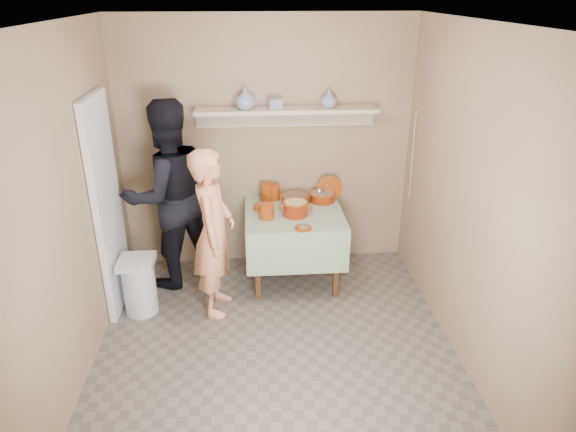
{
  "coord_description": "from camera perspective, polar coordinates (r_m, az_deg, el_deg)",
  "views": [
    {
      "loc": [
        -0.17,
        -3.39,
        2.8
      ],
      "look_at": [
        0.15,
        0.75,
        0.95
      ],
      "focal_mm": 32.0,
      "sensor_mm": 36.0,
      "label": 1
    }
  ],
  "objects": [
    {
      "name": "trash_bin",
      "position": [
        4.98,
        -16.18,
        -7.4
      ],
      "size": [
        0.32,
        0.32,
        0.56
      ],
      "color": "silver",
      "rests_on": "ground"
    },
    {
      "name": "bowl_stack",
      "position": [
        4.94,
        -2.43,
        0.52
      ],
      "size": [
        0.15,
        0.15,
        0.15
      ],
      "primitive_type": "cylinder",
      "color": "maroon",
      "rests_on": "serving_table"
    },
    {
      "name": "propped_lid",
      "position": [
        5.4,
        4.6,
        3.12
      ],
      "size": [
        0.26,
        0.07,
        0.26
      ],
      "primitive_type": "cylinder",
      "rotation": [
        1.42,
        0.0,
        -0.06
      ],
      "color": "maroon",
      "rests_on": "serving_table"
    },
    {
      "name": "plate_stack_b",
      "position": [
        5.38,
        -1.59,
        2.67
      ],
      "size": [
        0.14,
        0.14,
        0.16
      ],
      "primitive_type": "cylinder",
      "color": "maroon",
      "rests_on": "serving_table"
    },
    {
      "name": "wall_shelf",
      "position": [
        5.18,
        -0.21,
        11.46
      ],
      "size": [
        1.8,
        0.25,
        0.21
      ],
      "color": "#BBA98B",
      "rests_on": "room_shell"
    },
    {
      "name": "vase_left",
      "position": [
        5.09,
        -4.78,
        12.88
      ],
      "size": [
        0.26,
        0.26,
        0.21
      ],
      "primitive_type": "imported",
      "rotation": [
        0.0,
        0.0,
        0.37
      ],
      "color": "navy",
      "rests_on": "wall_shelf"
    },
    {
      "name": "plate_stack_a",
      "position": [
        5.35,
        -2.39,
        2.67
      ],
      "size": [
        0.14,
        0.14,
        0.18
      ],
      "primitive_type": "cylinder",
      "color": "maroon",
      "rests_on": "serving_table"
    },
    {
      "name": "room_shell",
      "position": [
        3.6,
        -1.48,
        4.68
      ],
      "size": [
        3.04,
        3.54,
        2.62
      ],
      "color": "#95795B",
      "rests_on": "ground"
    },
    {
      "name": "cazuela_meat_a",
      "position": [
        5.27,
        0.78,
        1.95
      ],
      "size": [
        0.3,
        0.3,
        0.1
      ],
      "color": "#621C0B",
      "rests_on": "serving_table"
    },
    {
      "name": "person_cook",
      "position": [
        4.65,
        -8.25,
        -1.93
      ],
      "size": [
        0.43,
        0.61,
        1.57
      ],
      "primitive_type": "imported",
      "rotation": [
        0.0,
        0.0,
        1.47
      ],
      "color": "#E58E63",
      "rests_on": "ground"
    },
    {
      "name": "ground",
      "position": [
        4.4,
        -1.25,
        -15.51
      ],
      "size": [
        3.5,
        3.5,
        0.0
      ],
      "primitive_type": "plane",
      "color": "#645A4F",
      "rests_on": "ground"
    },
    {
      "name": "cazuela_rice",
      "position": [
        5.0,
        0.82,
        0.98
      ],
      "size": [
        0.33,
        0.25,
        0.14
      ],
      "color": "#621C0B",
      "rests_on": "serving_table"
    },
    {
      "name": "front_plate",
      "position": [
        4.74,
        1.69,
        -1.32
      ],
      "size": [
        0.16,
        0.16,
        0.03
      ],
      "color": "maroon",
      "rests_on": "serving_table"
    },
    {
      "name": "electrical_cord",
      "position": [
        5.37,
        13.67,
        6.54
      ],
      "size": [
        0.01,
        0.05,
        0.9
      ],
      "color": "silver",
      "rests_on": "wall_shelf"
    },
    {
      "name": "ceramic_box",
      "position": [
        5.11,
        -1.43,
        12.34
      ],
      "size": [
        0.15,
        0.13,
        0.09
      ],
      "primitive_type": "cube",
      "rotation": [
        0.0,
        0.0,
        0.3
      ],
      "color": "navy",
      "rests_on": "wall_shelf"
    },
    {
      "name": "person_helper",
      "position": [
        5.15,
        -13.15,
        2.23
      ],
      "size": [
        1.15,
        1.08,
        1.89
      ],
      "primitive_type": "imported",
      "rotation": [
        0.0,
        0.0,
        -2.61
      ],
      "color": "black",
      "rests_on": "ground"
    },
    {
      "name": "vase_right",
      "position": [
        5.17,
        4.57,
        12.84
      ],
      "size": [
        0.19,
        0.19,
        0.17
      ],
      "primitive_type": "imported",
      "rotation": [
        0.0,
        0.0,
        0.17
      ],
      "color": "navy",
      "rests_on": "wall_shelf"
    },
    {
      "name": "cazuela_meat_b",
      "position": [
        5.35,
        3.81,
        2.24
      ],
      "size": [
        0.28,
        0.28,
        0.1
      ],
      "color": "#621C0B",
      "rests_on": "serving_table"
    },
    {
      "name": "tile_panel",
      "position": [
        4.87,
        -19.42,
        0.9
      ],
      "size": [
        0.06,
        0.7,
        2.0
      ],
      "primitive_type": "cube",
      "color": "silver",
      "rests_on": "ground"
    },
    {
      "name": "ladle",
      "position": [
        5.34,
        3.54,
        2.79
      ],
      "size": [
        0.08,
        0.26,
        0.19
      ],
      "color": "silver",
      "rests_on": "cazuela_meat_b"
    },
    {
      "name": "empty_bowl",
      "position": [
        5.16,
        -3.01,
        0.96
      ],
      "size": [
        0.16,
        0.16,
        0.05
      ],
      "primitive_type": "cylinder",
      "color": "maroon",
      "rests_on": "serving_table"
    },
    {
      "name": "serving_table",
      "position": [
        5.16,
        0.66,
        -0.7
      ],
      "size": [
        0.97,
        0.97,
        0.76
      ],
      "color": "#4C2D16",
      "rests_on": "ground"
    }
  ]
}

